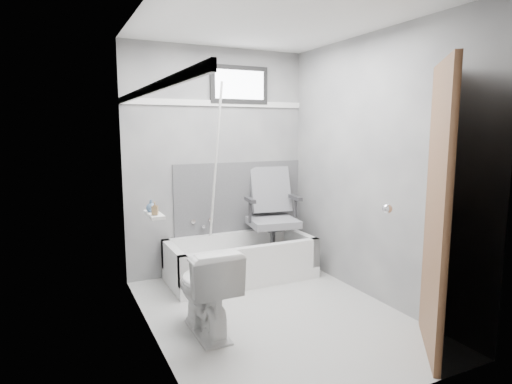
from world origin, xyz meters
TOP-DOWN VIEW (x-y plane):
  - floor at (0.00, 0.00)m, footprint 2.60×2.60m
  - ceiling at (0.00, 0.00)m, footprint 2.60×2.60m
  - wall_back at (0.00, 1.30)m, footprint 2.00×0.02m
  - wall_front at (0.00, -1.30)m, footprint 2.00×0.02m
  - wall_left at (-1.00, 0.00)m, footprint 0.02×2.60m
  - wall_right at (1.00, 0.00)m, footprint 0.02×2.60m
  - bathtub at (0.10, 0.93)m, footprint 1.50×0.70m
  - office_chair at (0.51, 0.98)m, footprint 0.67×0.67m
  - toilet at (-0.62, -0.06)m, footprint 0.39×0.70m
  - door at (0.98, -1.28)m, footprint 0.78×0.78m
  - window at (0.25, 1.29)m, footprint 0.66×0.04m
  - backerboard at (0.25, 1.29)m, footprint 1.50×0.02m
  - trim_back at (0.00, 1.29)m, footprint 2.00×0.02m
  - trim_left at (-0.99, 0.00)m, footprint 0.02×2.60m
  - pole at (-0.13, 1.06)m, footprint 0.02×0.49m
  - shelf at (-0.93, 0.23)m, footprint 0.10×0.32m
  - soap_bottle_a at (-0.94, 0.15)m, footprint 0.06×0.06m
  - soap_bottle_b at (-0.94, 0.29)m, footprint 0.11×0.11m
  - faucet at (-0.20, 1.27)m, footprint 0.26×0.10m

SIDE VIEW (x-z plane):
  - floor at x=0.00m, z-range 0.00..0.00m
  - bathtub at x=0.10m, z-range 0.00..0.42m
  - toilet at x=-0.62m, z-range 0.00..0.68m
  - faucet at x=-0.20m, z-range 0.47..0.63m
  - office_chair at x=0.51m, z-range 0.12..1.14m
  - backerboard at x=0.25m, z-range 0.41..1.19m
  - shelf at x=-0.93m, z-range 0.89..0.91m
  - soap_bottle_b at x=-0.94m, z-range 0.91..1.01m
  - soap_bottle_a at x=-0.94m, z-range 0.92..1.01m
  - door at x=0.98m, z-range 0.00..2.00m
  - pole at x=-0.13m, z-range 0.10..2.00m
  - wall_back at x=0.00m, z-range 0.00..2.40m
  - wall_front at x=0.00m, z-range 0.00..2.40m
  - wall_left at x=-1.00m, z-range 0.00..2.40m
  - wall_right at x=1.00m, z-range 0.00..2.40m
  - trim_back at x=0.00m, z-range 1.79..1.85m
  - trim_left at x=-0.99m, z-range 1.79..1.85m
  - window at x=0.25m, z-range 1.82..2.22m
  - ceiling at x=0.00m, z-range 2.40..2.40m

